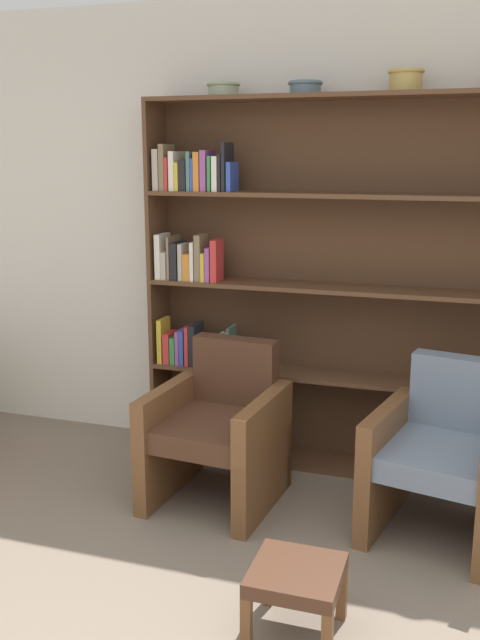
# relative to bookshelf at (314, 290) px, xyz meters

# --- Properties ---
(wall_back) EXTENTS (12.00, 0.06, 2.75)m
(wall_back) POSITION_rel_bookshelf_xyz_m (0.13, 0.16, 0.30)
(wall_back) COLOR silver
(wall_back) RESTS_ON ground
(bookshelf) EXTENTS (2.41, 0.30, 2.18)m
(bookshelf) POSITION_rel_bookshelf_xyz_m (0.00, 0.00, 0.00)
(bookshelf) COLOR brown
(bookshelf) RESTS_ON ground
(bowl_olive) EXTENTS (0.19, 0.19, 0.08)m
(bowl_olive) POSITION_rel_bookshelf_xyz_m (-0.55, -0.03, 1.15)
(bowl_olive) COLOR gray
(bowl_olive) RESTS_ON bookshelf
(bowl_stoneware) EXTENTS (0.19, 0.19, 0.07)m
(bowl_stoneware) POSITION_rel_bookshelf_xyz_m (-0.07, -0.03, 1.14)
(bowl_stoneware) COLOR slate
(bowl_stoneware) RESTS_ON bookshelf
(bowl_terracotta) EXTENTS (0.19, 0.19, 0.11)m
(bowl_terracotta) POSITION_rel_bookshelf_xyz_m (0.47, -0.03, 1.17)
(bowl_terracotta) COLOR tan
(bowl_terracotta) RESTS_ON bookshelf
(armchair_leather) EXTENTS (0.70, 0.73, 0.85)m
(armchair_leather) POSITION_rel_bookshelf_xyz_m (-0.38, -0.63, -0.68)
(armchair_leather) COLOR brown
(armchair_leather) RESTS_ON ground
(armchair_cushioned) EXTENTS (0.77, 0.80, 0.85)m
(armchair_cushioned) POSITION_rel_bookshelf_xyz_m (0.80, -0.63, -0.68)
(armchair_cushioned) COLOR brown
(armchair_cushioned) RESTS_ON ground
(footstool) EXTENTS (0.35, 0.35, 0.29)m
(footstool) POSITION_rel_bookshelf_xyz_m (0.30, -1.63, -0.84)
(footstool) COLOR brown
(footstool) RESTS_ON ground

